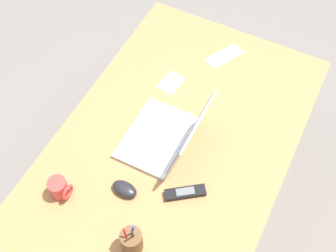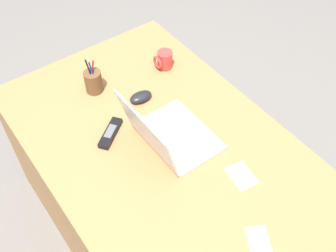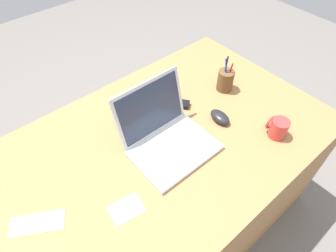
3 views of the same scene
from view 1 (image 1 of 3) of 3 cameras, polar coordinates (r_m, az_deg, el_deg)
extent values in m
plane|color=slate|center=(2.49, 0.47, -10.92)|extent=(6.00, 6.00, 0.00)
cube|color=#9E7042|center=(2.17, 0.54, -7.25)|extent=(1.47, 0.92, 0.72)
cube|color=silver|center=(1.86, -1.49, -1.40)|extent=(0.33, 0.24, 0.02)
cube|color=silver|center=(1.85, -0.92, -1.48)|extent=(0.27, 0.12, 0.00)
cube|color=silver|center=(1.87, -3.48, -0.38)|extent=(0.09, 0.05, 0.00)
cube|color=silver|center=(1.72, 2.88, -1.11)|extent=(0.32, 0.07, 0.23)
cube|color=#283347|center=(1.72, 2.73, -1.03)|extent=(0.29, 0.05, 0.21)
ellipsoid|color=black|center=(1.74, -5.53, -7.97)|extent=(0.07, 0.11, 0.04)
cylinder|color=#C63833|center=(1.76, -13.72, -7.65)|extent=(0.07, 0.07, 0.09)
torus|color=#C63833|center=(1.74, -12.62, -8.18)|extent=(0.06, 0.01, 0.06)
cube|color=black|center=(1.74, 2.19, -8.46)|extent=(0.13, 0.15, 0.02)
cube|color=#595B60|center=(1.72, 2.21, -8.28)|extent=(0.07, 0.08, 0.00)
cylinder|color=brown|center=(1.62, -4.63, -14.36)|extent=(0.08, 0.08, 0.11)
cylinder|color=#1933B2|center=(1.58, -4.66, -13.51)|extent=(0.01, 0.03, 0.16)
cylinder|color=black|center=(1.58, -4.42, -13.78)|extent=(0.03, 0.02, 0.16)
cylinder|color=red|center=(1.59, -5.16, -14.20)|extent=(0.02, 0.03, 0.14)
cube|color=white|center=(2.16, 7.22, 8.78)|extent=(0.19, 0.15, 0.00)
cube|color=white|center=(2.04, 0.41, 5.51)|extent=(0.12, 0.10, 0.00)
camera|label=2|loc=(1.73, 41.98, 36.92)|focal=44.10mm
camera|label=3|loc=(1.79, -11.36, 34.15)|focal=30.46mm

